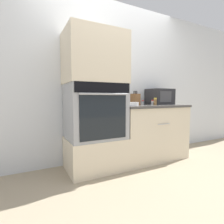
{
  "coord_description": "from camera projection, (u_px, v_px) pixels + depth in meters",
  "views": [
    {
      "loc": [
        -1.25,
        -1.92,
        0.99
      ],
      "look_at": [
        -0.17,
        0.21,
        0.79
      ],
      "focal_mm": 28.0,
      "sensor_mm": 36.0,
      "label": 1
    }
  ],
  "objects": [
    {
      "name": "bowl",
      "position": [
        133.0,
        104.0,
        2.46
      ],
      "size": [
        0.15,
        0.15,
        0.05
      ],
      "color": "white",
      "rests_on": "counter_unit"
    },
    {
      "name": "wall_back",
      "position": [
        110.0,
        81.0,
        2.81
      ],
      "size": [
        8.0,
        0.05,
        2.5
      ],
      "color": "silver",
      "rests_on": "ground_plane"
    },
    {
      "name": "condiment_jar_far",
      "position": [
        143.0,
        102.0,
        2.98
      ],
      "size": [
        0.05,
        0.05,
        0.07
      ],
      "color": "silver",
      "rests_on": "counter_unit"
    },
    {
      "name": "condiment_jar_near",
      "position": [
        153.0,
        102.0,
        2.84
      ],
      "size": [
        0.05,
        0.05,
        0.08
      ],
      "color": "silver",
      "rests_on": "counter_unit"
    },
    {
      "name": "microwave",
      "position": [
        160.0,
        97.0,
        3.03
      ],
      "size": [
        0.39,
        0.35,
        0.27
      ],
      "color": "#232326",
      "rests_on": "counter_unit"
    },
    {
      "name": "condiment_jar_back",
      "position": [
        121.0,
        102.0,
        2.82
      ],
      "size": [
        0.06,
        0.06,
        0.1
      ],
      "color": "brown",
      "rests_on": "counter_unit"
    },
    {
      "name": "oven_cabinet_base",
      "position": [
        95.0,
        153.0,
        2.42
      ],
      "size": [
        0.77,
        0.6,
        0.44
      ],
      "color": "beige",
      "rests_on": "ground_plane"
    },
    {
      "name": "condiment_jar_mid",
      "position": [
        155.0,
        101.0,
        2.77
      ],
      "size": [
        0.05,
        0.05,
        0.11
      ],
      "color": "brown",
      "rests_on": "counter_unit"
    },
    {
      "name": "oven_cabinet_upper",
      "position": [
        94.0,
        58.0,
        2.32
      ],
      "size": [
        0.77,
        0.6,
        0.67
      ],
      "color": "beige",
      "rests_on": "wall_oven"
    },
    {
      "name": "ground_plane",
      "position": [
        130.0,
        171.0,
        2.35
      ],
      "size": [
        12.0,
        12.0,
        0.0
      ],
      "primitive_type": "plane",
      "color": "gray"
    },
    {
      "name": "wall_oven",
      "position": [
        95.0,
        111.0,
        2.37
      ],
      "size": [
        0.75,
        0.64,
        0.73
      ],
      "color": "#9EA0A5",
      "rests_on": "oven_cabinet_base"
    },
    {
      "name": "knife_block",
      "position": [
        135.0,
        99.0,
        2.68
      ],
      "size": [
        0.11,
        0.13,
        0.22
      ],
      "color": "brown",
      "rests_on": "counter_unit"
    },
    {
      "name": "counter_unit",
      "position": [
        150.0,
        132.0,
        2.84
      ],
      "size": [
        1.16,
        0.63,
        0.87
      ],
      "color": "beige",
      "rests_on": "ground_plane"
    }
  ]
}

